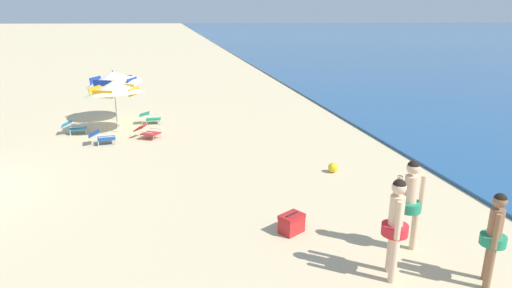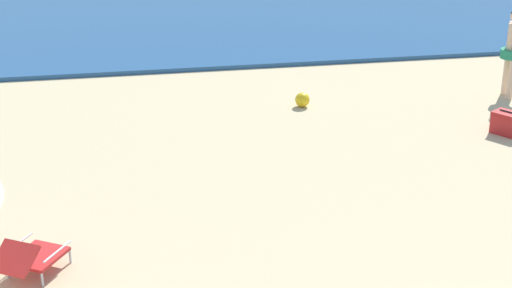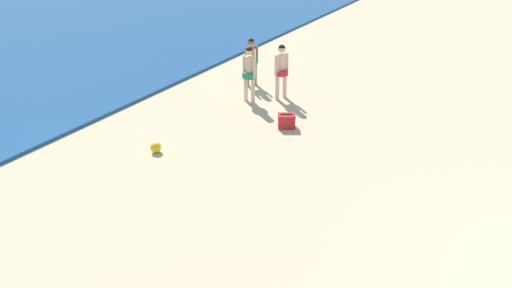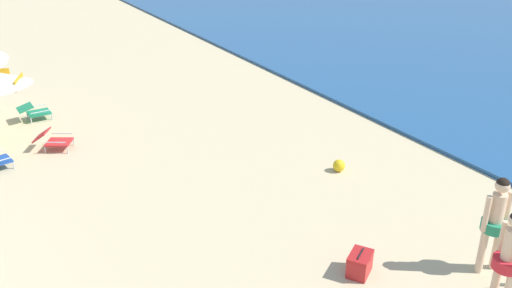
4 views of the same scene
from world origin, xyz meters
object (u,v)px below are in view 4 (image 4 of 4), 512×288
Objects in this scene: lounge_chair_under_umbrella at (34,111)px; person_standing_near_shore at (496,218)px; person_wading_in at (509,256)px; cooler_box at (360,264)px; lounge_chair_spare_folded at (53,140)px; beach_ball at (339,166)px.

person_standing_near_shore is at bearing 25.24° from lounge_chair_under_umbrella.
person_standing_near_shore is at bearing 137.68° from person_wading_in.
lounge_chair_under_umbrella is 0.48× the size of person_standing_near_shore.
person_wading_in is (12.05, 4.61, 0.76)m from lounge_chair_under_umbrella.
person_standing_near_shore is 2.98× the size of cooler_box.
lounge_chair_spare_folded is 0.58× the size of person_wading_in.
cooler_box is (-1.83, -1.26, -0.84)m from person_wading_in.
lounge_chair_under_umbrella is 1.44× the size of cooler_box.
person_standing_near_shore is (11.27, 5.31, 0.76)m from lounge_chair_under_umbrella.
person_standing_near_shore is 2.38m from cooler_box.
lounge_chair_under_umbrella is at bearing -142.03° from beach_ball.
person_standing_near_shore is 1.00× the size of person_wading_in.
lounge_chair_spare_folded reaches higher than lounge_chair_under_umbrella.
lounge_chair_under_umbrella is 12.92m from person_wading_in.
person_standing_near_shore is 6.25× the size of beach_ball.
person_wading_in is 2.97× the size of cooler_box.
person_wading_in reaches higher than beach_ball.
person_wading_in is at bearing 34.56° from cooler_box.
lounge_chair_under_umbrella is 12.48m from person_standing_near_shore.
beach_ball is at bearing 146.47° from cooler_box.
lounge_chair_spare_folded is 10.79m from person_wading_in.
person_standing_near_shore is (8.96, 5.31, 0.77)m from lounge_chair_spare_folded.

